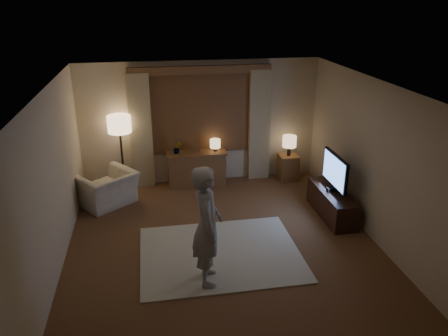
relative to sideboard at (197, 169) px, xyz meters
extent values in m
cube|color=brown|center=(0.13, -2.50, -0.36)|extent=(5.00, 5.50, 0.02)
cube|color=silver|center=(0.13, -2.50, 2.26)|extent=(5.00, 5.50, 0.02)
cube|color=beige|center=(0.13, 0.26, 0.95)|extent=(5.00, 0.02, 2.60)
cube|color=beige|center=(0.13, -5.26, 0.95)|extent=(5.00, 0.02, 2.60)
cube|color=beige|center=(-2.38, -2.50, 0.95)|extent=(0.02, 5.50, 2.60)
cube|color=beige|center=(2.64, -2.50, 0.95)|extent=(0.02, 5.50, 2.60)
cube|color=black|center=(0.13, 0.23, 1.20)|extent=(2.00, 0.01, 1.70)
cube|color=brown|center=(0.13, 0.22, 1.20)|extent=(2.08, 0.04, 1.78)
cube|color=tan|center=(-1.12, 0.15, 0.85)|extent=(0.45, 0.12, 2.40)
cube|color=tan|center=(1.38, 0.15, 0.85)|extent=(0.45, 0.12, 2.40)
cube|color=brown|center=(0.13, 0.17, 2.07)|extent=(2.90, 0.14, 0.16)
cube|color=beige|center=(0.04, -2.75, -0.34)|extent=(2.50, 2.00, 0.02)
cube|color=brown|center=(0.00, 0.00, 0.00)|extent=(1.20, 0.40, 0.70)
cube|color=brown|center=(0.00, 0.00, 0.45)|extent=(0.16, 0.02, 0.20)
imported|color=#999999|center=(-0.40, 0.00, 0.50)|extent=(0.17, 0.13, 0.30)
cylinder|color=black|center=(0.40, 0.00, 0.41)|extent=(0.08, 0.08, 0.12)
cylinder|color=#EBC38D|center=(0.40, 0.00, 0.56)|extent=(0.22, 0.22, 0.18)
cylinder|color=black|center=(-1.53, 0.00, -0.33)|extent=(0.34, 0.34, 0.03)
cylinder|color=black|center=(-1.53, 0.00, 0.29)|extent=(0.04, 0.04, 1.27)
cylinder|color=#EBC38D|center=(-1.53, 0.00, 1.08)|extent=(0.47, 0.47, 0.34)
imported|color=beige|center=(-1.82, -0.64, -0.02)|extent=(1.34, 1.31, 0.65)
cube|color=brown|center=(2.01, -0.05, -0.07)|extent=(0.40, 0.40, 0.56)
cylinder|color=black|center=(2.01, -0.05, 0.31)|extent=(0.08, 0.08, 0.20)
cylinder|color=#EBC38D|center=(2.01, -0.05, 0.53)|extent=(0.30, 0.30, 0.24)
cube|color=black|center=(2.28, -1.83, -0.10)|extent=(0.45, 1.40, 0.50)
cube|color=black|center=(2.28, -1.83, 0.18)|extent=(0.24, 0.11, 0.06)
cube|color=black|center=(2.28, -1.83, 0.55)|extent=(0.05, 0.96, 0.59)
cube|color=#517EDB|center=(2.25, -1.83, 0.55)|extent=(0.00, 0.89, 0.53)
imported|color=#9C9990|center=(-0.24, -3.40, 0.54)|extent=(0.46, 0.66, 1.75)
camera|label=1|loc=(-0.92, -8.58, 3.50)|focal=35.00mm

